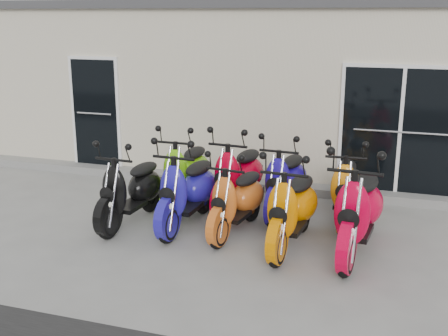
{
  "coord_description": "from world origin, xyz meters",
  "views": [
    {
      "loc": [
        2.66,
        -7.53,
        3.11
      ],
      "look_at": [
        0.0,
        0.6,
        0.75
      ],
      "focal_mm": 45.0,
      "sensor_mm": 36.0,
      "label": 1
    }
  ],
  "objects_px": {
    "scooter_front_orange_a": "(237,190)",
    "scooter_back_green": "(186,163)",
    "scooter_back_yellow": "(346,178)",
    "scooter_back_red": "(238,167)",
    "scooter_back_blue": "(286,172)",
    "scooter_front_black": "(131,180)",
    "scooter_front_orange_b": "(293,198)",
    "scooter_front_red": "(360,198)",
    "scooter_front_blue": "(187,180)"
  },
  "relations": [
    {
      "from": "scooter_front_orange_a",
      "to": "scooter_front_red",
      "type": "bearing_deg",
      "value": 0.62
    },
    {
      "from": "scooter_front_orange_b",
      "to": "scooter_front_blue",
      "type": "bearing_deg",
      "value": 174.02
    },
    {
      "from": "scooter_front_red",
      "to": "scooter_back_green",
      "type": "height_order",
      "value": "scooter_front_red"
    },
    {
      "from": "scooter_front_orange_a",
      "to": "scooter_back_red",
      "type": "bearing_deg",
      "value": 113.18
    },
    {
      "from": "scooter_back_red",
      "to": "scooter_back_blue",
      "type": "height_order",
      "value": "scooter_back_red"
    },
    {
      "from": "scooter_back_green",
      "to": "scooter_front_orange_b",
      "type": "bearing_deg",
      "value": -32.11
    },
    {
      "from": "scooter_front_blue",
      "to": "scooter_back_red",
      "type": "distance_m",
      "value": 1.08
    },
    {
      "from": "scooter_front_black",
      "to": "scooter_front_orange_a",
      "type": "height_order",
      "value": "scooter_front_black"
    },
    {
      "from": "scooter_front_orange_a",
      "to": "scooter_front_black",
      "type": "bearing_deg",
      "value": -168.09
    },
    {
      "from": "scooter_front_black",
      "to": "scooter_front_orange_b",
      "type": "relative_size",
      "value": 0.96
    },
    {
      "from": "scooter_back_red",
      "to": "scooter_back_blue",
      "type": "xyz_separation_m",
      "value": [
        0.77,
        0.04,
        -0.03
      ]
    },
    {
      "from": "scooter_front_blue",
      "to": "scooter_front_orange_b",
      "type": "height_order",
      "value": "scooter_front_blue"
    },
    {
      "from": "scooter_front_blue",
      "to": "scooter_back_blue",
      "type": "height_order",
      "value": "scooter_front_blue"
    },
    {
      "from": "scooter_back_red",
      "to": "scooter_back_blue",
      "type": "relative_size",
      "value": 1.04
    },
    {
      "from": "scooter_front_orange_a",
      "to": "scooter_back_yellow",
      "type": "bearing_deg",
      "value": 43.79
    },
    {
      "from": "scooter_front_orange_b",
      "to": "scooter_front_orange_a",
      "type": "bearing_deg",
      "value": 167.3
    },
    {
      "from": "scooter_front_red",
      "to": "scooter_front_black",
      "type": "bearing_deg",
      "value": -176.45
    },
    {
      "from": "scooter_front_black",
      "to": "scooter_back_blue",
      "type": "xyz_separation_m",
      "value": [
        2.13,
        1.15,
        0.01
      ]
    },
    {
      "from": "scooter_back_green",
      "to": "scooter_front_orange_a",
      "type": "bearing_deg",
      "value": -40.53
    },
    {
      "from": "scooter_front_orange_b",
      "to": "scooter_front_red",
      "type": "xyz_separation_m",
      "value": [
        0.87,
        0.05,
        0.06
      ]
    },
    {
      "from": "scooter_back_green",
      "to": "scooter_back_yellow",
      "type": "height_order",
      "value": "scooter_back_green"
    },
    {
      "from": "scooter_front_red",
      "to": "scooter_back_blue",
      "type": "height_order",
      "value": "scooter_front_red"
    },
    {
      "from": "scooter_back_blue",
      "to": "scooter_front_black",
      "type": "bearing_deg",
      "value": -147.95
    },
    {
      "from": "scooter_front_red",
      "to": "scooter_back_blue",
      "type": "bearing_deg",
      "value": 140.02
    },
    {
      "from": "scooter_front_blue",
      "to": "scooter_back_green",
      "type": "xyz_separation_m",
      "value": [
        -0.42,
        0.98,
        -0.02
      ]
    },
    {
      "from": "scooter_front_blue",
      "to": "scooter_front_orange_b",
      "type": "relative_size",
      "value": 1.01
    },
    {
      "from": "scooter_front_orange_a",
      "to": "scooter_back_blue",
      "type": "xyz_separation_m",
      "value": [
        0.49,
        1.03,
        0.04
      ]
    },
    {
      "from": "scooter_front_orange_a",
      "to": "scooter_front_orange_b",
      "type": "bearing_deg",
      "value": -9.37
    },
    {
      "from": "scooter_back_yellow",
      "to": "scooter_front_blue",
      "type": "bearing_deg",
      "value": -158.86
    },
    {
      "from": "scooter_front_red",
      "to": "scooter_back_red",
      "type": "bearing_deg",
      "value": 154.22
    },
    {
      "from": "scooter_back_yellow",
      "to": "scooter_back_red",
      "type": "bearing_deg",
      "value": 178.49
    },
    {
      "from": "scooter_front_orange_a",
      "to": "scooter_back_green",
      "type": "bearing_deg",
      "value": 147.35
    },
    {
      "from": "scooter_front_orange_b",
      "to": "scooter_back_yellow",
      "type": "bearing_deg",
      "value": 70.79
    },
    {
      "from": "scooter_front_blue",
      "to": "scooter_back_red",
      "type": "relative_size",
      "value": 1.0
    },
    {
      "from": "scooter_front_black",
      "to": "scooter_back_blue",
      "type": "relative_size",
      "value": 0.99
    },
    {
      "from": "scooter_front_red",
      "to": "scooter_back_red",
      "type": "distance_m",
      "value": 2.33
    },
    {
      "from": "scooter_front_orange_b",
      "to": "scooter_back_red",
      "type": "xyz_separation_m",
      "value": [
        -1.13,
        1.24,
        0.01
      ]
    },
    {
      "from": "scooter_front_orange_a",
      "to": "scooter_back_red",
      "type": "distance_m",
      "value": 1.02
    },
    {
      "from": "scooter_front_orange_a",
      "to": "scooter_back_red",
      "type": "relative_size",
      "value": 0.9
    },
    {
      "from": "scooter_front_orange_b",
      "to": "scooter_back_yellow",
      "type": "relative_size",
      "value": 1.05
    },
    {
      "from": "scooter_front_blue",
      "to": "scooter_back_blue",
      "type": "bearing_deg",
      "value": 40.81
    },
    {
      "from": "scooter_back_red",
      "to": "scooter_back_yellow",
      "type": "bearing_deg",
      "value": 7.07
    },
    {
      "from": "scooter_front_orange_b",
      "to": "scooter_back_red",
      "type": "distance_m",
      "value": 1.68
    },
    {
      "from": "scooter_back_green",
      "to": "scooter_back_blue",
      "type": "bearing_deg",
      "value": 0.14
    },
    {
      "from": "scooter_front_black",
      "to": "scooter_front_red",
      "type": "bearing_deg",
      "value": 2.24
    },
    {
      "from": "scooter_front_orange_a",
      "to": "scooter_back_blue",
      "type": "height_order",
      "value": "scooter_back_blue"
    },
    {
      "from": "scooter_front_black",
      "to": "scooter_back_red",
      "type": "xyz_separation_m",
      "value": [
        1.36,
        1.11,
        0.04
      ]
    },
    {
      "from": "scooter_front_black",
      "to": "scooter_front_orange_b",
      "type": "bearing_deg",
      "value": 0.58
    },
    {
      "from": "scooter_front_orange_a",
      "to": "scooter_back_blue",
      "type": "bearing_deg",
      "value": 71.9
    },
    {
      "from": "scooter_back_green",
      "to": "scooter_back_yellow",
      "type": "bearing_deg",
      "value": 0.33
    }
  ]
}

